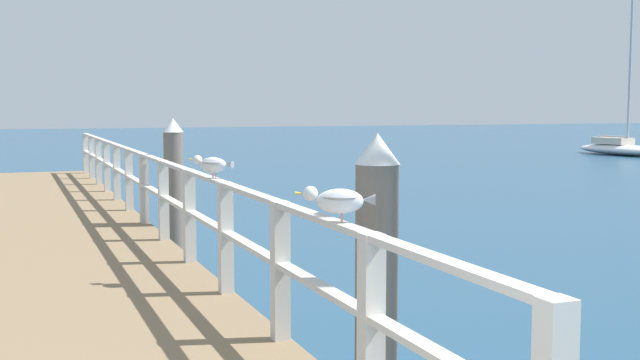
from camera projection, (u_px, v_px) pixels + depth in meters
name	position (u px, v px, depth m)	size (l,w,h in m)	color
pier_deck	(45.00, 246.00, 11.11)	(2.94, 20.30, 0.49)	#846B4C
pier_railing	(144.00, 180.00, 11.54)	(0.12, 18.82, 1.02)	beige
dock_piling_near	(377.00, 288.00, 5.14)	(0.29, 0.29, 2.03)	#6B6056
dock_piling_far	(174.00, 188.00, 11.41)	(0.29, 0.29, 2.03)	#6B6056
seagull_foreground	(339.00, 200.00, 4.68)	(0.45, 0.25, 0.21)	white
seagull_background	(212.00, 164.00, 7.57)	(0.37, 0.37, 0.21)	white
boat_1	(622.00, 148.00, 35.68)	(1.90, 5.13, 6.86)	white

